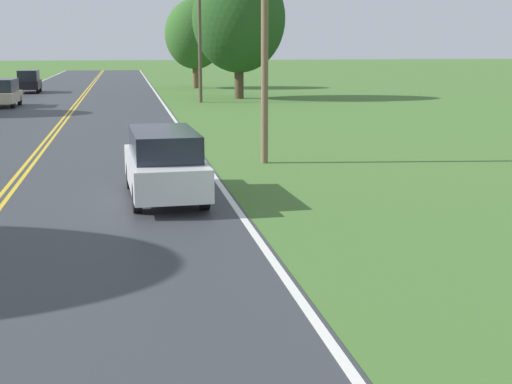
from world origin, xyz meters
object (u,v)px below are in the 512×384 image
(car_white_van_mid_near, at_px, (164,162))
(car_champagne_suv_receding, at_px, (2,92))
(tree_left_verge, at_px, (195,34))
(tree_right_cluster, at_px, (239,19))
(car_black_suv_distant, at_px, (29,81))

(car_white_van_mid_near, distance_m, car_champagne_suv_receding, 31.25)
(tree_left_verge, height_order, car_white_van_mid_near, tree_left_verge)
(tree_right_cluster, height_order, car_white_van_mid_near, tree_right_cluster)
(tree_left_verge, relative_size, car_white_van_mid_near, 1.66)
(tree_left_verge, distance_m, car_white_van_mid_near, 48.95)
(car_white_van_mid_near, bearing_deg, car_champagne_suv_receding, -166.25)
(tree_left_verge, relative_size, car_champagne_suv_receding, 1.95)
(tree_right_cluster, bearing_deg, car_champagne_suv_receding, -164.08)
(tree_left_verge, distance_m, car_champagne_suv_receding, 23.66)
(tree_right_cluster, height_order, car_black_suv_distant, tree_right_cluster)
(tree_left_verge, bearing_deg, tree_right_cluster, -82.31)
(tree_right_cluster, bearing_deg, car_black_suv_distant, 149.10)
(tree_left_verge, bearing_deg, car_white_van_mid_near, -96.60)
(car_white_van_mid_near, bearing_deg, car_black_suv_distant, -171.20)
(tree_left_verge, xyz_separation_m, car_black_suv_distant, (-14.35, -4.13, -3.91))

